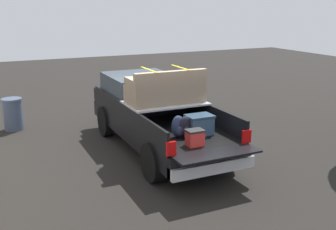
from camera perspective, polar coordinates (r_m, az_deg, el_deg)
ground_plane at (r=10.73m, az=-1.37°, el=-4.90°), size 40.00×40.00×0.00m
pickup_truck at (r=10.75m, az=-2.16°, el=0.49°), size 6.05×2.06×2.23m
trash_can at (r=13.15m, az=-21.04°, el=0.13°), size 0.60×0.60×0.98m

